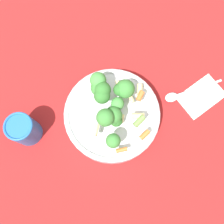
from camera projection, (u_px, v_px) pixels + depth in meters
ground_plane at (112, 118)px, 0.71m from camera, size 3.00×3.00×0.00m
bowl at (112, 115)px, 0.68m from camera, size 0.24×0.24×0.05m
pasta_salad at (111, 101)px, 0.62m from camera, size 0.17×0.19×0.08m
cup at (24, 130)px, 0.65m from camera, size 0.07×0.07×0.09m
napkin at (201, 96)px, 0.72m from camera, size 0.14×0.14×0.01m
spoon at (183, 93)px, 0.71m from camera, size 0.15×0.10×0.01m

